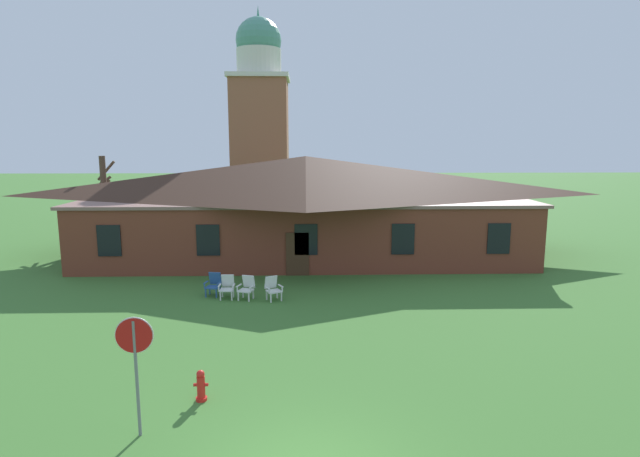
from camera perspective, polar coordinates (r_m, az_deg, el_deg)
brick_building at (r=28.99m, az=-1.60°, el=2.72°), size 24.16×10.40×5.58m
dome_tower at (r=45.60m, az=-6.74°, el=11.72°), size 5.18×5.18×17.76m
stop_sign at (r=11.76m, az=-20.05°, el=-12.89°), size 0.80×0.09×2.70m
lawn_chair_by_porch at (r=21.79m, az=-11.84°, el=-6.08°), size 0.71×0.75×0.96m
lawn_chair_near_door at (r=21.31m, az=-10.37°, el=-6.39°), size 0.65×0.68×0.96m
lawn_chair_left_end at (r=21.07m, az=-8.20°, el=-6.51°), size 0.75×0.81×0.96m
lawn_chair_middle at (r=20.84m, az=-5.33°, el=-6.64°), size 0.81×0.85×0.96m
bare_tree_beside_building at (r=33.67m, az=-23.03°, el=3.09°), size 1.54×1.15×5.55m
fire_hydrant at (r=13.45m, az=-13.22°, el=-16.84°), size 0.36×0.28×0.79m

